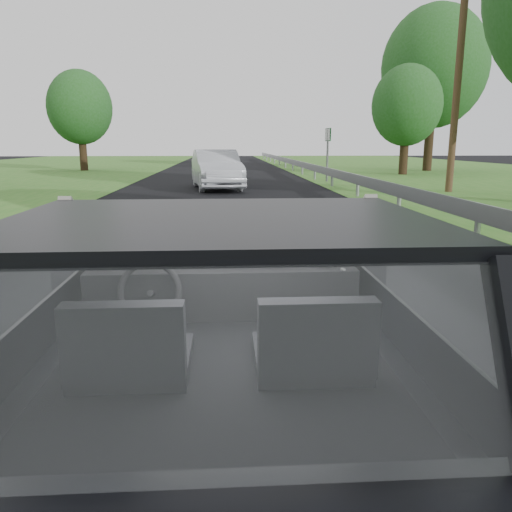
{
  "coord_description": "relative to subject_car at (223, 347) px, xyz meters",
  "views": [
    {
      "loc": [
        0.02,
        -2.34,
        1.72
      ],
      "look_at": [
        0.2,
        0.51,
        1.07
      ],
      "focal_mm": 35.0,
      "sensor_mm": 36.0,
      "label": 1
    }
  ],
  "objects": [
    {
      "name": "ground",
      "position": [
        0.0,
        0.0,
        -0.72
      ],
      "size": [
        140.0,
        140.0,
        0.0
      ],
      "primitive_type": "plane",
      "color": "black",
      "rests_on": "ground"
    },
    {
      "name": "subject_car",
      "position": [
        0.0,
        0.0,
        0.0
      ],
      "size": [
        1.8,
        4.0,
        1.45
      ],
      "primitive_type": "cube",
      "color": "black",
      "rests_on": "ground"
    },
    {
      "name": "dashboard",
      "position": [
        0.0,
        0.62,
        0.12
      ],
      "size": [
        1.58,
        0.45,
        0.3
      ],
      "primitive_type": "cube",
      "color": "black",
      "rests_on": "subject_car"
    },
    {
      "name": "driver_seat",
      "position": [
        -0.4,
        -0.29,
        0.16
      ],
      "size": [
        0.5,
        0.72,
        0.42
      ],
      "primitive_type": "cube",
      "color": "black",
      "rests_on": "subject_car"
    },
    {
      "name": "passenger_seat",
      "position": [
        0.4,
        -0.29,
        0.16
      ],
      "size": [
        0.5,
        0.72,
        0.42
      ],
      "primitive_type": "cube",
      "color": "black",
      "rests_on": "subject_car"
    },
    {
      "name": "steering_wheel",
      "position": [
        -0.4,
        0.33,
        0.2
      ],
      "size": [
        0.36,
        0.36,
        0.04
      ],
      "primitive_type": "torus",
      "color": "black",
      "rests_on": "dashboard"
    },
    {
      "name": "cat",
      "position": [
        0.2,
        0.63,
        0.36
      ],
      "size": [
        0.6,
        0.3,
        0.26
      ],
      "primitive_type": "ellipsoid",
      "rotation": [
        0.0,
        0.0,
        -0.21
      ],
      "color": "gray",
      "rests_on": "dashboard"
    },
    {
      "name": "guardrail",
      "position": [
        4.3,
        10.0,
        -0.15
      ],
      "size": [
        0.05,
        90.0,
        0.32
      ],
      "primitive_type": "cube",
      "color": "#97999C",
      "rests_on": "ground"
    },
    {
      "name": "other_car",
      "position": [
        -0.29,
        17.15,
        0.02
      ],
      "size": [
        2.4,
        4.74,
        1.49
      ],
      "primitive_type": "imported",
      "rotation": [
        0.0,
        0.0,
        0.14
      ],
      "color": "#B5B8C1",
      "rests_on": "ground"
    },
    {
      "name": "highway_sign",
      "position": [
        4.73,
        20.61,
        0.47
      ],
      "size": [
        0.13,
        0.96,
        2.39
      ],
      "primitive_type": "cube",
      "rotation": [
        0.0,
        0.0,
        0.04
      ],
      "color": "#144B23",
      "rests_on": "ground"
    },
    {
      "name": "utility_pole",
      "position": [
        8.13,
        15.35,
        3.14
      ],
      "size": [
        0.32,
        0.32,
        7.73
      ],
      "primitive_type": "cylinder",
      "rotation": [
        0.0,
        0.0,
        0.32
      ],
      "color": "#533920",
      "rests_on": "ground"
    },
    {
      "name": "tree_2",
      "position": [
        10.1,
        25.65,
        2.17
      ],
      "size": [
        3.97,
        3.97,
        5.79
      ],
      "primitive_type": null,
      "rotation": [
        0.0,
        0.0,
        -0.04
      ],
      "color": "#2A5A2A",
      "rests_on": "ground"
    },
    {
      "name": "tree_3",
      "position": [
        13.03,
        29.42,
        4.13
      ],
      "size": [
        8.21,
        8.21,
        9.71
      ],
      "primitive_type": null,
      "rotation": [
        0.0,
        0.0,
        0.35
      ],
      "color": "#2A5A2A",
      "rests_on": "ground"
    },
    {
      "name": "tree_6",
      "position": [
        -9.07,
        31.11,
        2.32
      ],
      "size": [
        4.93,
        4.93,
        6.08
      ],
      "primitive_type": null,
      "rotation": [
        0.0,
        0.0,
        0.26
      ],
      "color": "#2A5A2A",
      "rests_on": "ground"
    }
  ]
}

